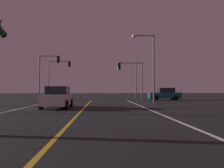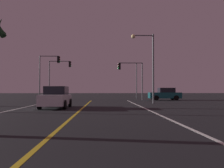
% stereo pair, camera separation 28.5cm
% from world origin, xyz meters
% --- Properties ---
extents(lane_edge_right, '(0.16, 36.31, 0.01)m').
position_xyz_m(lane_edge_right, '(4.81, 12.16, 0.00)').
color(lane_edge_right, silver).
rests_on(lane_edge_right, ground).
extents(lane_center_divider, '(0.16, 36.31, 0.01)m').
position_xyz_m(lane_center_divider, '(0.00, 12.16, 0.00)').
color(lane_center_divider, gold).
rests_on(lane_center_divider, ground).
extents(car_crossing_side, '(4.30, 2.02, 1.70)m').
position_xyz_m(car_crossing_side, '(10.12, 31.36, 0.82)').
color(car_crossing_side, black).
rests_on(car_crossing_side, ground).
extents(car_oncoming, '(2.02, 4.30, 1.70)m').
position_xyz_m(car_oncoming, '(-2.08, 17.91, 0.82)').
color(car_oncoming, black).
rests_on(car_oncoming, ground).
extents(traffic_light_near_right, '(3.41, 0.36, 5.12)m').
position_xyz_m(traffic_light_near_right, '(5.23, 30.81, 3.83)').
color(traffic_light_near_right, '#4C4C51').
rests_on(traffic_light_near_right, ground).
extents(traffic_light_near_left, '(2.79, 0.36, 5.98)m').
position_xyz_m(traffic_light_near_left, '(-5.64, 30.81, 4.39)').
color(traffic_light_near_left, '#4C4C51').
rests_on(traffic_light_near_left, ground).
extents(traffic_light_far_right, '(3.06, 0.36, 5.74)m').
position_xyz_m(traffic_light_far_right, '(5.48, 36.31, 4.24)').
color(traffic_light_far_right, '#4C4C51').
rests_on(traffic_light_far_right, ground).
extents(traffic_light_far_left, '(3.51, 0.36, 5.97)m').
position_xyz_m(traffic_light_far_left, '(-5.29, 36.31, 4.42)').
color(traffic_light_far_left, '#4C4C51').
rests_on(traffic_light_far_left, ground).
extents(street_lamp_right_far, '(2.42, 0.44, 7.30)m').
position_xyz_m(street_lamp_right_far, '(6.27, 23.75, 4.71)').
color(street_lamp_right_far, '#4C4C51').
rests_on(street_lamp_right_far, ground).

